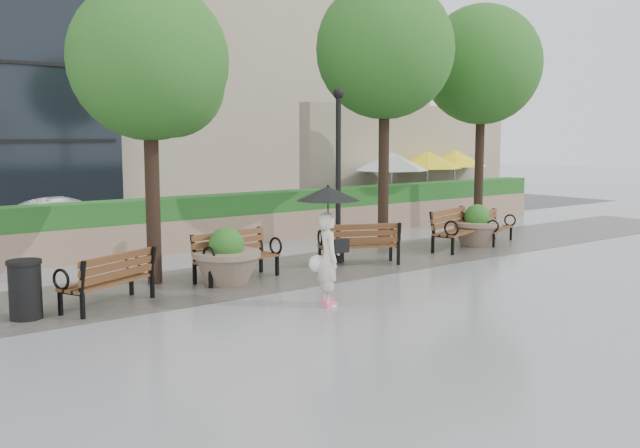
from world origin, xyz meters
TOP-DOWN VIEW (x-y plane):
  - ground at (0.00, 0.00)m, footprint 100.00×100.00m
  - cobble_strip at (0.00, 3.00)m, footprint 28.00×3.20m
  - hedge_wall at (0.00, 7.00)m, footprint 24.00×0.80m
  - cafe_wall at (9.50, 10.00)m, footprint 10.00×0.60m
  - cafe_hedge at (9.00, 7.80)m, footprint 8.00×0.50m
  - asphalt_street at (0.00, 11.00)m, footprint 40.00×7.00m
  - bench_0 at (-5.41, 2.28)m, footprint 1.86×1.35m
  - bench_1 at (-2.52, 2.88)m, footprint 1.89×0.97m
  - bench_2 at (0.52, 2.64)m, footprint 1.90×1.36m
  - bench_3 at (3.94, 2.74)m, footprint 2.02×1.27m
  - bench_4 at (5.53, 2.84)m, footprint 1.73×1.18m
  - planter_left at (-2.86, 2.69)m, footprint 1.34×1.34m
  - planter_right at (4.88, 2.91)m, footprint 1.30×1.30m
  - trash_bin at (-6.76, 2.29)m, footprint 0.54×0.54m
  - lamppost at (0.36, 3.19)m, footprint 0.28×0.28m
  - tree_0 at (-3.81, 3.66)m, footprint 3.17×3.03m
  - tree_1 at (3.16, 4.60)m, footprint 3.65×3.59m
  - tree_2 at (7.95, 5.36)m, footprint 3.71×3.66m
  - patio_umb_white at (7.10, 8.49)m, footprint 2.50×2.50m
  - patio_umb_yellow_a at (9.24, 8.86)m, footprint 2.50×2.50m
  - patio_umb_yellow_b at (11.38, 9.44)m, footprint 2.50×2.50m
  - car_right at (-3.43, 10.03)m, footprint 3.87×2.02m
  - pedestrian at (-2.38, 0.12)m, footprint 1.11×1.11m

SIDE VIEW (x-z plane):
  - ground at x=0.00m, z-range 0.00..0.00m
  - asphalt_street at x=0.00m, z-range 0.00..0.00m
  - cobble_strip at x=0.00m, z-range 0.00..0.01m
  - bench_4 at x=5.53m, z-range -0.18..0.69m
  - bench_0 at x=-5.41m, z-range -0.19..0.74m
  - bench_2 at x=0.52m, z-range -0.19..0.76m
  - bench_1 at x=-2.52m, z-range -0.20..0.77m
  - bench_3 at x=3.94m, z-range -0.21..0.81m
  - planter_right at x=4.88m, z-range -0.12..0.97m
  - planter_left at x=-2.86m, z-range -0.12..1.00m
  - cafe_hedge at x=9.00m, z-range 0.00..0.90m
  - trash_bin at x=-6.76m, z-range 0.00..0.90m
  - car_right at x=-3.43m, z-range 0.00..1.21m
  - hedge_wall at x=0.00m, z-range -0.01..1.34m
  - pedestrian at x=-2.38m, z-range 0.22..2.25m
  - lamppost at x=0.36m, z-range -0.24..3.70m
  - patio_umb_white at x=7.10m, z-range 0.84..3.14m
  - patio_umb_yellow_a at x=9.24m, z-range 0.84..3.14m
  - patio_umb_yellow_b at x=11.38m, z-range 0.84..3.14m
  - cafe_wall at x=9.50m, z-range 0.00..4.00m
  - tree_0 at x=-3.81m, z-range 1.27..7.09m
  - tree_2 at x=7.95m, z-range 1.48..8.36m
  - tree_1 at x=3.16m, z-range 1.51..8.41m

